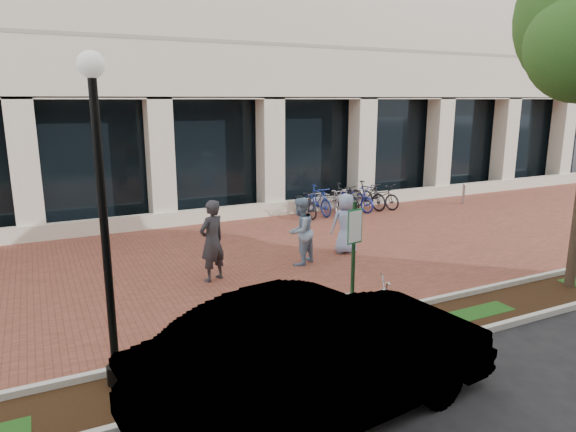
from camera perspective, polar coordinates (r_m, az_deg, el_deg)
name	(u,v)px	position (r m, az deg, el deg)	size (l,w,h in m)	color
ground	(279,255)	(14.06, -1.03, -4.36)	(120.00, 120.00, 0.00)	black
brick_plaza	(279,255)	(14.06, -1.03, -4.34)	(40.00, 9.00, 0.01)	brown
planting_strip	(401,331)	(9.89, 12.46, -12.33)	(40.00, 1.50, 0.01)	black
curb_plaza_side	(377,313)	(10.41, 9.86, -10.57)	(40.00, 0.12, 0.12)	beige
curb_street_side	(429,345)	(9.36, 15.43, -13.65)	(40.00, 0.12, 0.12)	beige
parking_sign	(354,251)	(9.19, 7.34, -3.83)	(0.34, 0.07, 2.43)	#14391C
lamppost	(103,208)	(7.54, -19.89, 0.80)	(0.36, 0.36, 4.79)	black
locked_bicycle	(358,304)	(9.66, 7.77, -9.66)	(0.65, 1.85, 0.97)	silver
pedestrian_left	(212,241)	(12.01, -8.43, -2.75)	(0.70, 0.46, 1.92)	#2A292E
pedestrian_mid	(300,231)	(13.07, 1.37, -1.72)	(0.85, 0.66, 1.75)	#7C99B8
pedestrian_right	(346,224)	(14.14, 6.44, -0.84)	(0.82, 0.53, 1.67)	#8BA2CF
bollard	(464,194)	(21.89, 18.92, 2.37)	(0.12, 0.12, 0.86)	#ACACB1
bike_rack_cluster	(343,199)	(19.36, 6.16, 1.92)	(4.22, 1.97, 1.09)	black
sedan_near_curb	(322,356)	(7.06, 3.76, -15.30)	(1.78, 5.09, 1.68)	#A2A1A6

